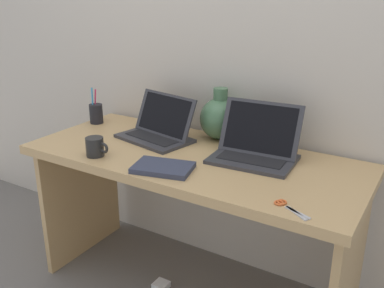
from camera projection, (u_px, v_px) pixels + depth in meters
The scene contains 10 objects.
back_wall at pixel (232, 32), 1.99m from camera, with size 4.40×0.04×2.40m, color beige.
desk at pixel (192, 186), 1.93m from camera, with size 1.48×0.63×0.71m.
laptop_left at pixel (159, 128), 2.06m from camera, with size 0.38×0.29×0.20m.
laptop_right at pixel (256, 145), 1.82m from camera, with size 0.36×0.28×0.23m.
green_vase at pixel (220, 118), 2.04m from camera, with size 0.19×0.19×0.25m.
notebook_stack at pixel (163, 168), 1.72m from camera, with size 0.23×0.15×0.02m, color #33384C.
coffee_mug at pixel (95, 147), 1.85m from camera, with size 0.11×0.08×0.08m.
pen_cup at pixel (96, 113), 2.30m from camera, with size 0.07×0.07×0.19m.
scissors at pixel (286, 206), 1.43m from camera, with size 0.14×0.10×0.01m.
power_brick at pixel (161, 285), 2.13m from camera, with size 0.07×0.07×0.03m, color white.
Camera 1 is at (0.91, -1.49, 1.40)m, focal length 40.57 mm.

